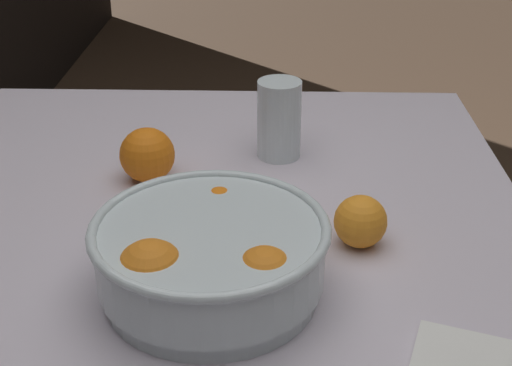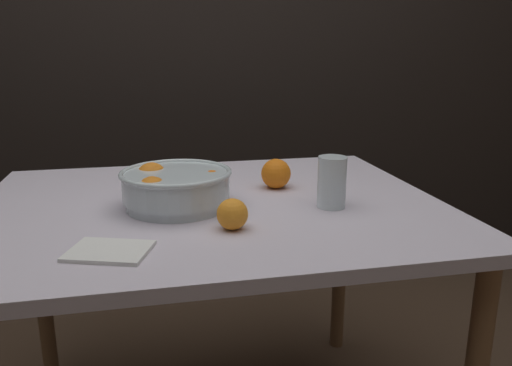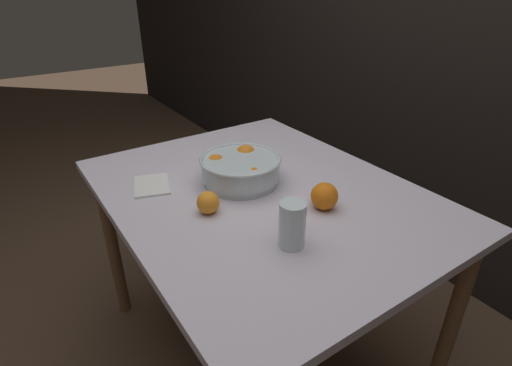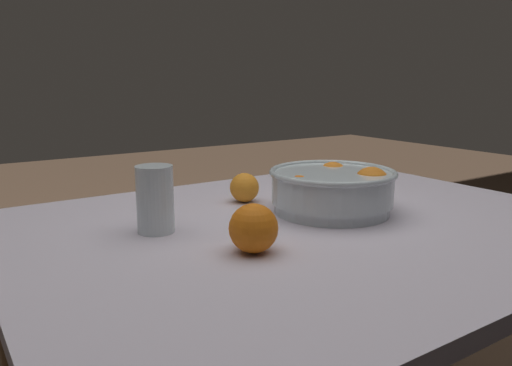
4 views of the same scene
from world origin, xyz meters
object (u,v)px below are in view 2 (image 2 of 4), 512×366
Objects in this scene: orange_loose_front at (232,214)px; fruit_bowl at (175,187)px; juice_glass at (332,184)px; orange_loose_near_bowl at (276,174)px.

fruit_bowl is at bearing 121.49° from orange_loose_front.
fruit_bowl is at bearing 168.22° from juice_glass.
juice_glass is 0.22m from orange_loose_near_bowl.
fruit_bowl reaches higher than orange_loose_near_bowl.
orange_loose_near_bowl is (0.29, 0.12, -0.01)m from fruit_bowl.
orange_loose_near_bowl reaches higher than orange_loose_front.
juice_glass is at bearing -65.33° from orange_loose_near_bowl.
orange_loose_near_bowl is at bearing 22.65° from fruit_bowl.
fruit_bowl is at bearing -157.35° from orange_loose_near_bowl.
juice_glass reaches higher than orange_loose_near_bowl.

